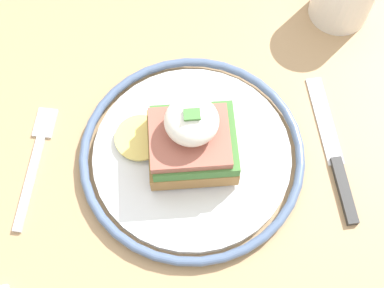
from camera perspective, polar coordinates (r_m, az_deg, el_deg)
name	(u,v)px	position (r m, az deg, el deg)	size (l,w,h in m)	color
dining_table	(178,235)	(0.70, -1.56, -9.67)	(0.98, 0.66, 0.73)	tan
plate	(192,154)	(0.59, 0.00, -1.11)	(0.25, 0.25, 0.02)	silver
sandwich	(191,139)	(0.55, -0.11, 0.57)	(0.13, 0.09, 0.09)	#9E703D
fork	(35,160)	(0.61, -16.36, -1.64)	(0.04, 0.15, 0.00)	silver
knife	(335,158)	(0.61, 15.02, -1.45)	(0.03, 0.18, 0.01)	#2D2D2D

